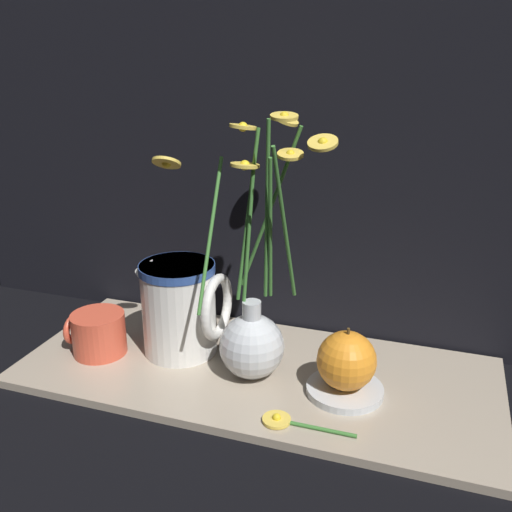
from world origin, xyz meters
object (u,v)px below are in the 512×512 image
Objects in this scene: yellow_mug at (98,333)px; ceramic_pitcher at (181,305)px; orange_fruit at (347,361)px; vase_with_flowers at (253,330)px.

ceramic_pitcher is (0.12, 0.05, 0.05)m from yellow_mug.
ceramic_pitcher is at bearing 172.21° from orange_fruit.
vase_with_flowers is 2.40× the size of ceramic_pitcher.
vase_with_flowers is at bearing -13.84° from ceramic_pitcher.
yellow_mug is 0.14m from ceramic_pitcher.
orange_fruit is at bearing -7.79° from ceramic_pitcher.
ceramic_pitcher reaches higher than yellow_mug.
yellow_mug is at bearing -176.57° from vase_with_flowers.
orange_fruit is at bearing -1.96° from vase_with_flowers.
yellow_mug is at bearing -159.26° from ceramic_pitcher.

